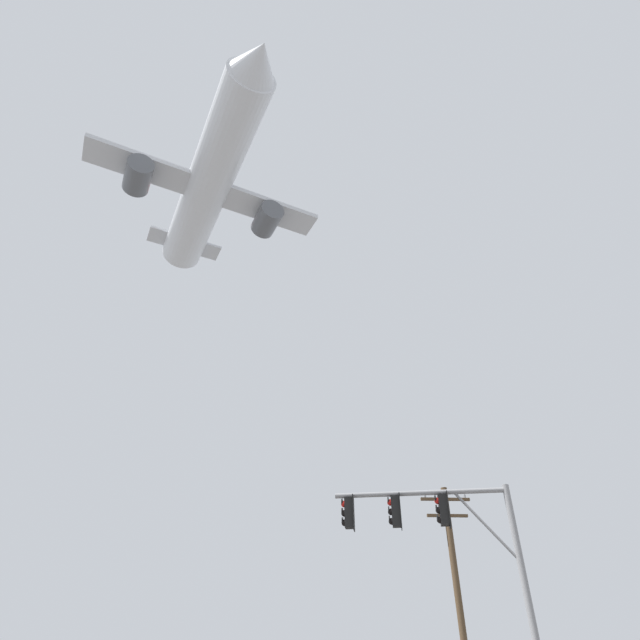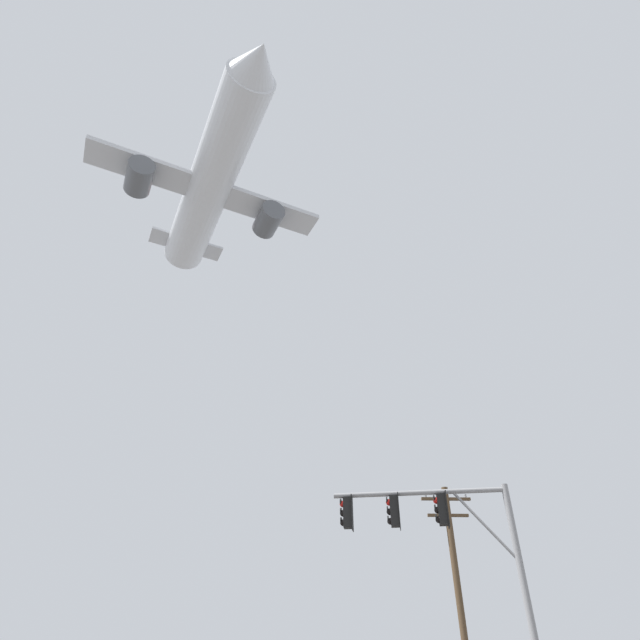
# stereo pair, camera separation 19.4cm
# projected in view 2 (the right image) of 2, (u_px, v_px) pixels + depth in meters

# --- Properties ---
(signal_pole_near) EXTENTS (5.29, 1.16, 6.09)m
(signal_pole_near) POSITION_uv_depth(u_px,v_px,m) (441.00, 535.00, 14.98)
(signal_pole_near) COLOR gray
(signal_pole_near) RESTS_ON ground
(utility_pole) EXTENTS (2.20, 0.28, 8.03)m
(utility_pole) POSITION_uv_depth(u_px,v_px,m) (457.00, 580.00, 20.77)
(utility_pole) COLOR brown
(utility_pole) RESTS_ON ground
(airplane) EXTENTS (18.88, 24.45, 6.94)m
(airplane) POSITION_uv_depth(u_px,v_px,m) (211.00, 182.00, 42.49)
(airplane) COLOR white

